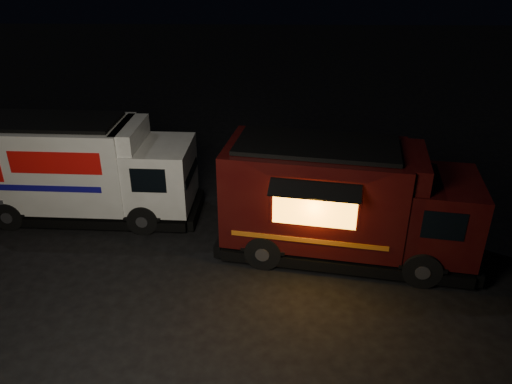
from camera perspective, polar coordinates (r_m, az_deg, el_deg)
name	(u,v)px	position (r m, az deg, el deg)	size (l,w,h in m)	color
ground	(240,285)	(11.82, -1.85, -10.53)	(80.00, 80.00, 0.00)	black
white_truck	(85,169)	(14.79, -18.98, 2.50)	(6.35, 2.17, 2.88)	white
red_truck	(348,202)	(12.37, 10.49, -1.09)	(6.32, 2.33, 2.94)	#330B09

